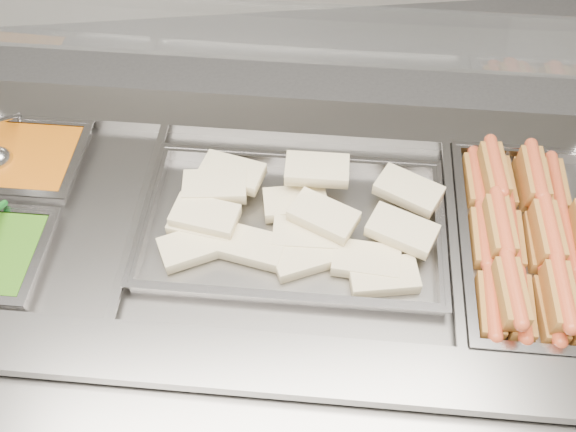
{
  "coord_description": "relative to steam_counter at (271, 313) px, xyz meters",
  "views": [
    {
      "loc": [
        0.1,
        -0.45,
        2.08
      ],
      "look_at": [
        0.18,
        0.43,
        0.92
      ],
      "focal_mm": 40.0,
      "sensor_mm": 36.0,
      "label": 1
    }
  ],
  "objects": [
    {
      "name": "steam_counter",
      "position": [
        0.0,
        0.0,
        0.0
      ],
      "size": [
        1.99,
        1.15,
        0.9
      ],
      "color": "slate",
      "rests_on": "ground"
    },
    {
      "name": "sneeze_guard",
      "position": [
        0.04,
        0.21,
        0.81
      ],
      "size": [
        1.67,
        0.58,
        0.44
      ],
      "color": "silver",
      "rests_on": "steam_counter"
    },
    {
      "name": "pan_hotdogs",
      "position": [
        0.61,
        -0.11,
        0.41
      ],
      "size": [
        0.43,
        0.6,
        0.1
      ],
      "color": "gray",
      "rests_on": "steam_counter"
    },
    {
      "name": "pan_wraps",
      "position": [
        0.06,
        -0.01,
        0.42
      ],
      "size": [
        0.74,
        0.51,
        0.07
      ],
      "color": "gray",
      "rests_on": "steam_counter"
    },
    {
      "name": "pan_beans",
      "position": [
        -0.61,
        0.26,
        0.41
      ],
      "size": [
        0.34,
        0.29,
        0.1
      ],
      "color": "gray",
      "rests_on": "steam_counter"
    },
    {
      "name": "hotdogs_in_buns",
      "position": [
        0.6,
        -0.13,
        0.46
      ],
      "size": [
        0.36,
        0.56,
        0.12
      ],
      "color": "#97541F",
      "rests_on": "pan_hotdogs"
    },
    {
      "name": "tortilla_wraps",
      "position": [
        0.06,
        -0.02,
        0.46
      ],
      "size": [
        0.68,
        0.41,
        0.1
      ],
      "color": "beige",
      "rests_on": "pan_wraps"
    },
    {
      "name": "ladle",
      "position": [
        -0.65,
        0.25,
        0.46
      ],
      "size": [
        0.07,
        0.19,
        0.15
      ],
      "color": "#BABBBF",
      "rests_on": "pan_beans"
    }
  ]
}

